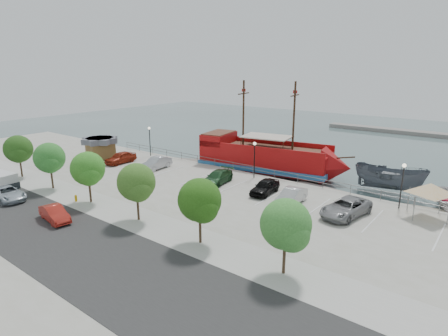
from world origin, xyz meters
The scene contains 31 objects.
ground centered at (0.00, 0.00, -1.00)m, with size 160.00×160.00×0.00m, color #3D5151.
land_slab centered at (0.00, -21.00, -0.60)m, with size 100.00×58.00×1.20m, color gray.
street centered at (0.00, -16.00, 0.01)m, with size 100.00×8.00×0.04m, color #292929.
sidewalk centered at (0.00, -10.00, 0.01)m, with size 100.00×4.00×0.05m, color #A9A8A2.
seawall_railing centered at (0.00, 7.80, 0.53)m, with size 50.00×0.06×1.00m.
far_shore centered at (10.00, 55.00, -0.60)m, with size 40.00×3.00×0.80m, color gray.
pirate_ship centered at (-0.44, 12.09, 1.09)m, with size 20.08×8.55×12.48m.
patrol_boat centered at (13.35, 13.38, 0.50)m, with size 2.92×7.76×3.00m, color #4E545D.
dock_west centered at (-14.53, 9.20, -0.78)m, with size 7.60×2.17×0.43m, color slate.
dock_mid centered at (7.47, 9.20, -0.80)m, with size 7.02×2.01×0.40m, color gray.
dock_east centered at (17.23, 9.20, -0.81)m, with size 6.78×1.94×0.39m, color gray.
shed centered at (-22.30, 1.10, 1.61)m, with size 4.49×4.49×3.02m.
canopy_tent centered at (18.40, 5.79, 3.07)m, with size 5.48×5.48×3.53m.
street_van centered at (-15.12, -14.62, 0.68)m, with size 2.26×4.89×1.36m, color #ABB6C1.
street_sedan centered at (-6.50, -14.46, 0.65)m, with size 1.38×3.94×1.30m, color #B5261C.
fire_hydrant centered at (-9.27, -10.80, 0.39)m, with size 0.25×0.25×0.72m.
lamp_post_left centered at (-18.00, 6.50, 2.94)m, with size 0.36×0.36×4.28m.
lamp_post_mid centered at (0.00, 6.50, 2.94)m, with size 0.36×0.36×4.28m.
lamp_post_right centered at (16.00, 6.50, 2.94)m, with size 0.36×0.36×4.28m.
tree_a centered at (-21.85, -10.07, 3.30)m, with size 3.30×3.20×5.00m.
tree_b centered at (-14.85, -10.07, 3.30)m, with size 3.30×3.20×5.00m.
tree_c centered at (-7.85, -10.07, 3.30)m, with size 3.30×3.20×5.00m.
tree_d centered at (-0.85, -10.07, 3.30)m, with size 3.30×3.20×5.00m.
tree_e centered at (6.15, -10.07, 3.30)m, with size 3.30×3.20×5.00m.
tree_f centered at (13.15, -10.07, 3.30)m, with size 3.30×3.20×5.00m.
parked_car_a centered at (-18.02, 1.22, 0.78)m, with size 1.84×4.57×1.56m, color maroon.
parked_car_b centered at (-12.03, 2.16, 0.76)m, with size 1.60×4.60×1.52m, color #ACAFB5.
parked_car_d centered at (-2.02, 2.12, 0.71)m, with size 2.00×4.91×1.43m, color #1E4824.
parked_car_e centered at (3.98, 2.43, 0.74)m, with size 1.75×4.36×1.49m, color black.
parked_car_f centered at (7.53, 1.41, 0.75)m, with size 1.58×4.52×1.49m, color silver.
parked_car_g centered at (12.71, 1.68, 0.77)m, with size 2.56×5.54×1.54m, color gray.
Camera 1 is at (22.91, -29.10, 12.80)m, focal length 30.00 mm.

